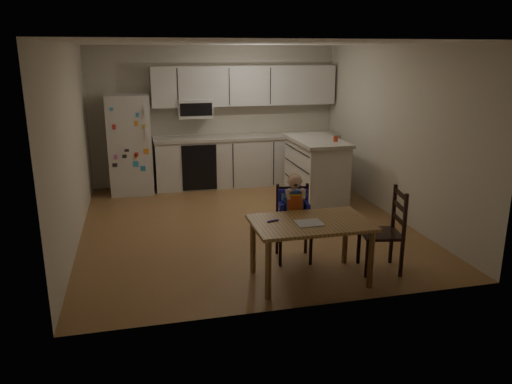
{
  "coord_description": "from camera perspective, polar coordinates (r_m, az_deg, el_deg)",
  "views": [
    {
      "loc": [
        -1.44,
        -6.63,
        2.4
      ],
      "look_at": [
        -0.15,
        -1.33,
        0.85
      ],
      "focal_mm": 35.0,
      "sensor_mm": 36.0,
      "label": 1
    }
  ],
  "objects": [
    {
      "name": "napkin",
      "position": [
        5.23,
        6.06,
        -3.55
      ],
      "size": [
        0.27,
        0.23,
        0.01
      ],
      "primitive_type": "cube",
      "color": "#BCBCC1",
      "rests_on": "dining_table"
    },
    {
      "name": "room",
      "position": [
        7.34,
        -2.18,
        6.78
      ],
      "size": [
        4.52,
        5.01,
        2.51
      ],
      "color": "olive",
      "rests_on": "ground"
    },
    {
      "name": "kitchen_island",
      "position": [
        8.26,
        6.85,
        2.54
      ],
      "size": [
        0.73,
        1.4,
        1.03
      ],
      "color": "silver",
      "rests_on": "ground"
    },
    {
      "name": "dining_table",
      "position": [
        5.33,
        6.26,
        -4.26
      ],
      "size": [
        1.25,
        0.8,
        0.67
      ],
      "color": "brown",
      "rests_on": "ground"
    },
    {
      "name": "chair_side",
      "position": [
        5.75,
        15.05,
        -3.67
      ],
      "size": [
        0.49,
        0.49,
        0.95
      ],
      "rotation": [
        0.0,
        0.0,
        -1.77
      ],
      "color": "black",
      "rests_on": "ground"
    },
    {
      "name": "chair_booster",
      "position": [
        5.86,
        4.32,
        -1.81
      ],
      "size": [
        0.45,
        0.45,
        1.04
      ],
      "rotation": [
        0.0,
        0.0,
        -0.17
      ],
      "color": "black",
      "rests_on": "ground"
    },
    {
      "name": "toddler_spoon",
      "position": [
        5.26,
        1.85,
        -3.32
      ],
      "size": [
        0.12,
        0.06,
        0.02
      ],
      "primitive_type": "cylinder",
      "rotation": [
        0.0,
        1.57,
        0.35
      ],
      "color": "#2A27B6",
      "rests_on": "dining_table"
    },
    {
      "name": "kitchen_run",
      "position": [
        9.2,
        -1.3,
        6.28
      ],
      "size": [
        3.37,
        0.62,
        2.15
      ],
      "color": "silver",
      "rests_on": "ground"
    },
    {
      "name": "red_cup",
      "position": [
        7.97,
        9.09,
        6.04
      ],
      "size": [
        0.07,
        0.07,
        0.09
      ],
      "primitive_type": "cylinder",
      "color": "#BC3821",
      "rests_on": "kitchen_island"
    },
    {
      "name": "refrigerator",
      "position": [
        8.91,
        -14.21,
        5.31
      ],
      "size": [
        0.72,
        0.7,
        1.7
      ],
      "primitive_type": "cube",
      "color": "silver",
      "rests_on": "ground"
    }
  ]
}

